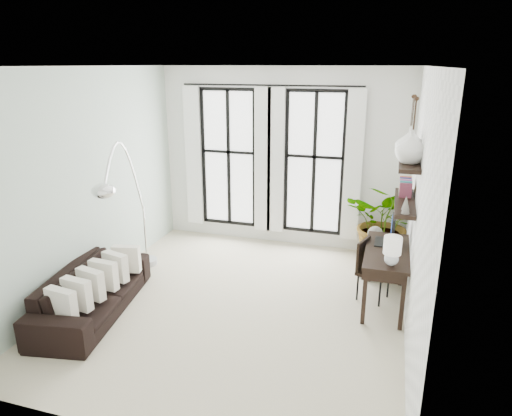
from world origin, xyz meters
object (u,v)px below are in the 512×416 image
at_px(sofa, 93,291).
at_px(desk_chair, 369,266).
at_px(plant, 386,223).
at_px(arc_lamp, 123,175).
at_px(buddha, 373,256).
at_px(desk, 386,255).

height_order(sofa, desk_chair, desk_chair).
bearing_deg(sofa, plant, -61.70).
xyz_separation_m(arc_lamp, buddha, (3.45, 1.41, -1.38)).
bearing_deg(arc_lamp, buddha, 22.23).
relative_size(plant, desk, 1.01).
bearing_deg(buddha, sofa, -147.98).
bearing_deg(desk, desk_chair, 142.27).
height_order(sofa, desk, desk).
relative_size(desk, desk_chair, 1.59).
distance_m(desk, desk_chair, 0.38).
height_order(plant, arc_lamp, arc_lamp).
bearing_deg(plant, arc_lamp, -150.24).
bearing_deg(desk_chair, buddha, 106.23).
distance_m(sofa, arc_lamp, 1.64).
bearing_deg(desk, arc_lamp, -171.94).
height_order(desk, buddha, desk).
bearing_deg(buddha, desk, -78.08).
relative_size(plant, buddha, 1.66).
height_order(sofa, buddha, buddha).
bearing_deg(plant, desk, -88.35).
relative_size(sofa, desk, 1.55).
relative_size(plant, desk_chair, 1.60).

